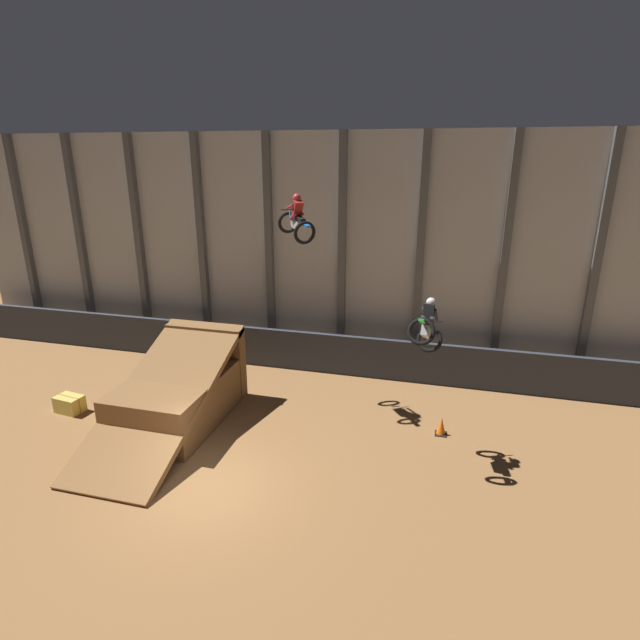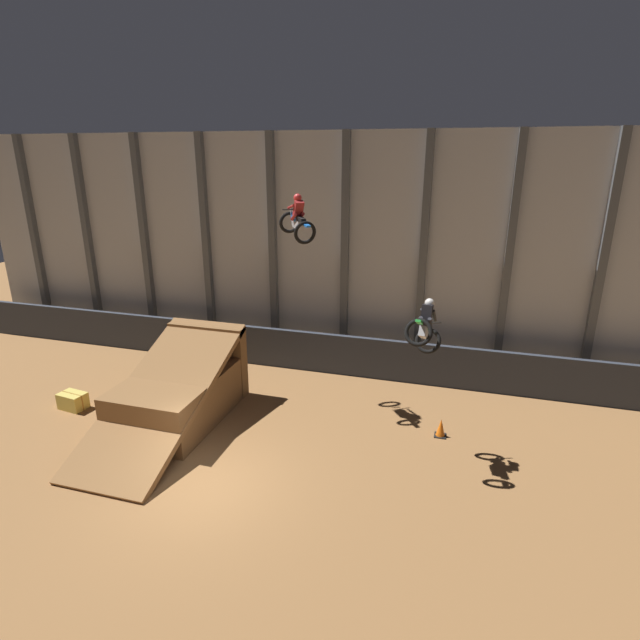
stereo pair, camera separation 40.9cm
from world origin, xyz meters
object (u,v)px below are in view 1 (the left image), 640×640
Objects in this scene: rider_bike_right_air at (427,328)px; rider_bike_left_air at (297,221)px; dirt_ramp at (181,392)px; hay_bale_trackside at (70,404)px; traffic_cone_near_ramp at (441,426)px.

rider_bike_left_air is at bearing 159.91° from rider_bike_right_air.
rider_bike_left_air reaches higher than dirt_ramp.
dirt_ramp is 4.01m from hay_bale_trackside.
dirt_ramp is at bearing -172.70° from traffic_cone_near_ramp.
rider_bike_right_air reaches higher than traffic_cone_near_ramp.
traffic_cone_near_ramp is 12.38m from hay_bale_trackside.
rider_bike_left_air reaches higher than hay_bale_trackside.
rider_bike_right_air is (4.39, -2.40, -2.43)m from rider_bike_left_air.
rider_bike_right_air is at bearing 2.57° from hay_bale_trackside.
rider_bike_right_air is 3.05× the size of traffic_cone_near_ramp.
traffic_cone_near_ramp is at bearing -52.86° from rider_bike_left_air.
hay_bale_trackside is (-7.25, -2.92, -6.04)m from rider_bike_left_air.
rider_bike_left_air reaches higher than traffic_cone_near_ramp.
traffic_cone_near_ramp is at bearing 8.06° from hay_bale_trackside.
rider_bike_left_air is 9.88m from hay_bale_trackside.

